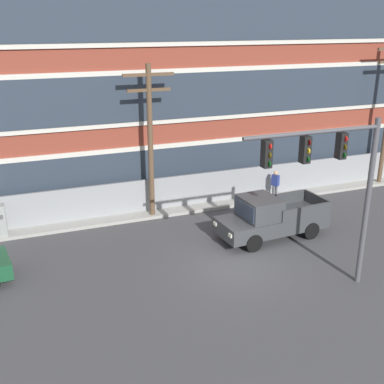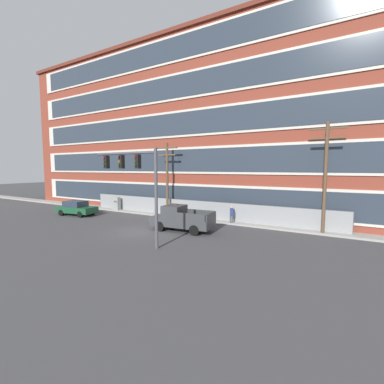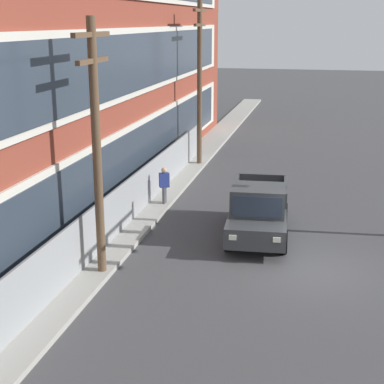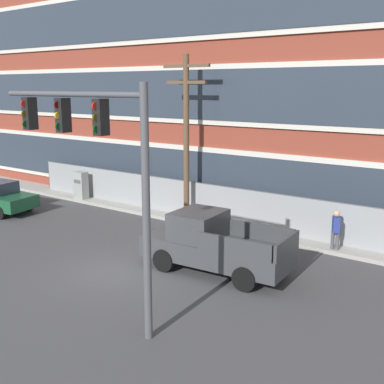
% 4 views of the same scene
% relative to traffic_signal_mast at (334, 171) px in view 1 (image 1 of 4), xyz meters
% --- Properties ---
extents(ground_plane, '(160.00, 160.00, 0.00)m').
position_rel_traffic_signal_mast_xyz_m(ground_plane, '(-2.20, 2.77, -4.62)').
color(ground_plane, '#424244').
extents(sidewalk_building_side, '(80.00, 1.63, 0.16)m').
position_rel_traffic_signal_mast_xyz_m(sidewalk_building_side, '(-2.20, 9.50, -4.54)').
color(sidewalk_building_side, '#9E9B93').
rests_on(sidewalk_building_side, ground).
extents(brick_mill_building, '(51.40, 9.73, 19.31)m').
position_rel_traffic_signal_mast_xyz_m(brick_mill_building, '(-2.52, 14.88, 5.05)').
color(brick_mill_building, brown).
rests_on(brick_mill_building, ground).
extents(chain_link_fence, '(27.27, 0.06, 1.86)m').
position_rel_traffic_signal_mast_xyz_m(chain_link_fence, '(-1.10, 9.60, -3.67)').
color(chain_link_fence, gray).
rests_on(chain_link_fence, ground).
extents(traffic_signal_mast, '(5.25, 0.43, 6.35)m').
position_rel_traffic_signal_mast_xyz_m(traffic_signal_mast, '(0.00, 0.00, 0.00)').
color(traffic_signal_mast, '#4C4C51').
rests_on(traffic_signal_mast, ground).
extents(pickup_truck_dark_grey, '(5.29, 2.34, 2.04)m').
position_rel_traffic_signal_mast_xyz_m(pickup_truck_dark_grey, '(0.42, 4.73, -3.66)').
color(pickup_truck_dark_grey, '#383A3D').
rests_on(pickup_truck_dark_grey, ground).
extents(utility_pole_near_corner, '(2.46, 0.26, 7.62)m').
position_rel_traffic_signal_mast_xyz_m(utility_pole_near_corner, '(-3.90, 8.98, -0.37)').
color(utility_pole_near_corner, brown).
rests_on(utility_pole_near_corner, ground).
extents(pedestrian_near_cabinet, '(0.40, 0.47, 1.69)m').
position_rel_traffic_signal_mast_xyz_m(pedestrian_near_cabinet, '(3.18, 8.94, -3.64)').
color(pedestrian_near_cabinet, '#4C4C51').
rests_on(pedestrian_near_cabinet, ground).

